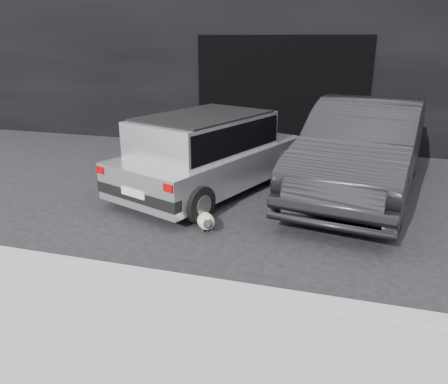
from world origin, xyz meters
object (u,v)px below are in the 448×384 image
(second_car, at_px, (363,148))
(cat_white, at_px, (156,199))
(cat_siamese, at_px, (206,221))
(silver_hatchback, at_px, (208,149))

(second_car, height_order, cat_white, second_car)
(second_car, bearing_deg, cat_white, -141.50)
(cat_siamese, bearing_deg, cat_white, -53.87)
(second_car, relative_size, cat_white, 7.86)
(silver_hatchback, height_order, cat_white, silver_hatchback)
(silver_hatchback, relative_size, second_car, 0.84)
(silver_hatchback, height_order, cat_siamese, silver_hatchback)
(second_car, distance_m, cat_white, 3.55)
(silver_hatchback, relative_size, cat_white, 6.57)
(silver_hatchback, xyz_separation_m, second_car, (2.54, 0.62, 0.05))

